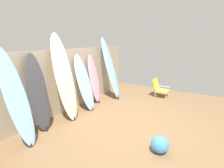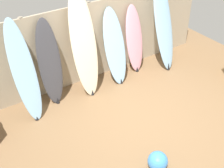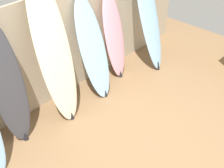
# 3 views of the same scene
# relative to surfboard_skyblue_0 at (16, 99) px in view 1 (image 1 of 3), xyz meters

# --- Properties ---
(ground) EXTENTS (7.68, 7.68, 0.00)m
(ground) POSITION_rel_surfboard_skyblue_0_xyz_m (1.69, -1.55, -0.96)
(ground) COLOR brown
(fence_back) EXTENTS (6.08, 0.11, 1.80)m
(fence_back) POSITION_rel_surfboard_skyblue_0_xyz_m (1.69, 0.45, -0.06)
(fence_back) COLOR tan
(fence_back) RESTS_ON ground
(surfboard_skyblue_0) EXTENTS (0.49, 0.70, 1.94)m
(surfboard_skyblue_0) POSITION_rel_surfboard_skyblue_0_xyz_m (0.00, 0.00, 0.00)
(surfboard_skyblue_0) COLOR #8CB7D6
(surfboard_skyblue_0) RESTS_ON ground
(surfboard_charcoal_1) EXTENTS (0.51, 0.47, 1.78)m
(surfboard_charcoal_1) POSITION_rel_surfboard_skyblue_0_xyz_m (0.57, 0.15, -0.07)
(surfboard_charcoal_1) COLOR #38383D
(surfboard_charcoal_1) RESTS_ON ground
(surfboard_cream_2) EXTENTS (0.58, 0.64, 2.24)m
(surfboard_cream_2) POSITION_rel_surfboard_skyblue_0_xyz_m (1.32, 0.08, 0.15)
(surfboard_cream_2) COLOR beige
(surfboard_cream_2) RESTS_ON ground
(surfboard_skyblue_3) EXTENTS (0.53, 0.66, 1.65)m
(surfboard_skyblue_3) POSITION_rel_surfboard_skyblue_0_xyz_m (2.09, 0.09, -0.14)
(surfboard_skyblue_3) COLOR #8CB7D6
(surfboard_skyblue_3) RESTS_ON ground
(surfboard_pink_4) EXTENTS (0.51, 0.43, 1.59)m
(surfboard_pink_4) POSITION_rel_surfboard_skyblue_0_xyz_m (2.71, 0.19, -0.17)
(surfboard_pink_4) COLOR pink
(surfboard_pink_4) RESTS_ON ground
(surfboard_skyblue_5) EXTENTS (0.51, 0.76, 2.15)m
(surfboard_skyblue_5) POSITION_rel_surfboard_skyblue_0_xyz_m (3.38, -0.02, 0.11)
(surfboard_skyblue_5) COLOR #8CB7D6
(surfboard_skyblue_5) RESTS_ON ground
(beach_chair) EXTENTS (0.50, 0.55, 0.65)m
(beach_chair) POSITION_rel_surfboard_skyblue_0_xyz_m (4.45, -1.47, -0.63)
(beach_chair) COLOR silver
(beach_chair) RESTS_ON ground
(beach_ball) EXTENTS (0.33, 0.33, 0.33)m
(beach_ball) POSITION_rel_surfboard_skyblue_0_xyz_m (1.17, -2.50, -0.79)
(beach_ball) COLOR #3F8CE5
(beach_ball) RESTS_ON ground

